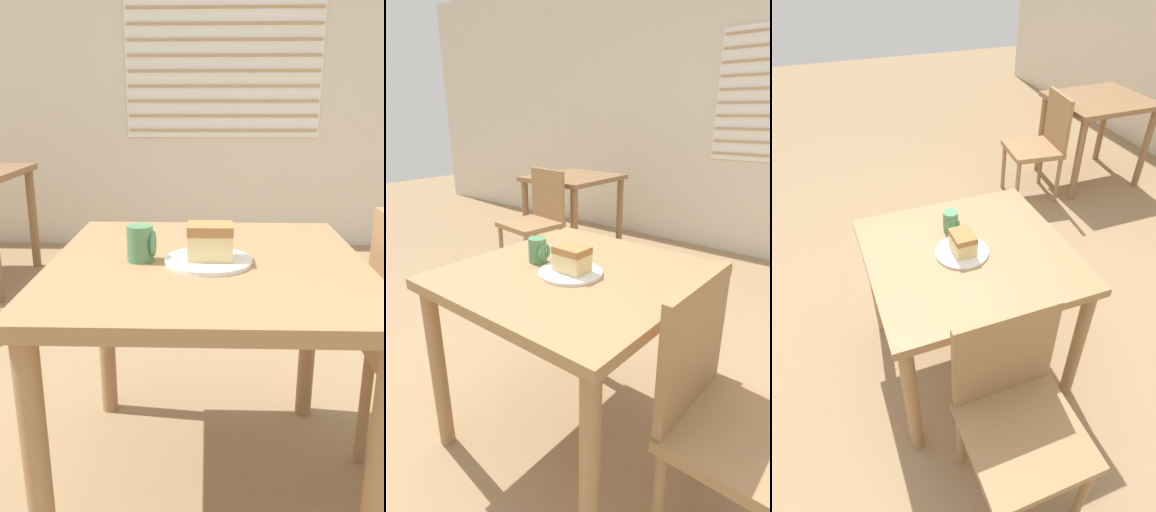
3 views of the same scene
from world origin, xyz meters
The scene contains 8 objects.
ground_plane centered at (0.00, 0.00, 0.00)m, with size 14.00×14.00×0.00m, color #997A56.
dining_table_near centered at (0.04, 0.19, 0.63)m, with size 0.86×0.89×0.75m.
dining_table_far centered at (-1.53, 2.02, 0.61)m, with size 0.71×0.79×0.75m.
chair_near_window centered at (0.67, 0.14, 0.48)m, with size 0.42×0.42×0.87m.
chair_far_corner centered at (-1.43, 1.42, 0.48)m, with size 0.47×0.47×0.87m.
plate centered at (0.04, 0.16, 0.75)m, with size 0.24×0.24×0.01m.
cake_slice centered at (0.04, 0.16, 0.81)m, with size 0.12×0.09×0.09m.
coffee_mug centered at (-0.14, 0.17, 0.80)m, with size 0.08×0.07×0.10m.
Camera 3 is at (1.32, -0.32, 1.84)m, focal length 28.00 mm.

